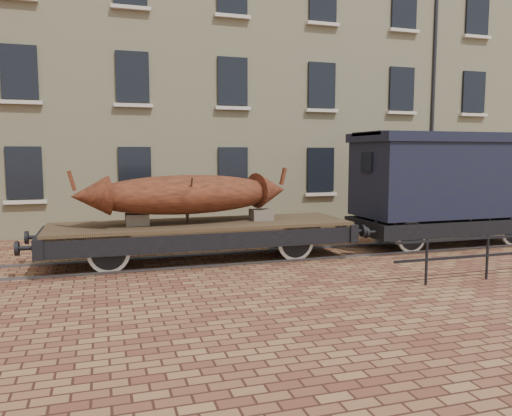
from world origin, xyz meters
name	(u,v)px	position (x,y,z in m)	size (l,w,h in m)	color
ground	(244,258)	(0.00, 0.00, 0.00)	(90.00, 90.00, 0.00)	#5A2F21
warehouse_cream	(247,63)	(3.00, 9.99, 7.00)	(40.00, 10.19, 14.00)	beige
rail_track	(244,257)	(0.00, 0.00, 0.03)	(30.00, 1.52, 0.06)	#59595E
flatcar_wagon	(202,230)	(-1.15, 0.00, 0.82)	(8.71, 2.36, 1.31)	#4A3A25
iron_boat	(187,194)	(-1.52, 0.00, 1.77)	(5.74, 2.15, 1.41)	maroon
goods_van	(451,175)	(6.56, 0.00, 2.16)	(6.66, 2.43, 3.44)	black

